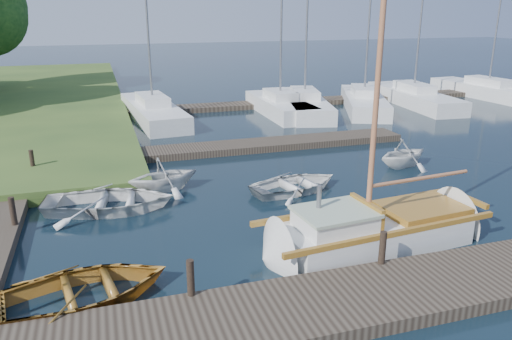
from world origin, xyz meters
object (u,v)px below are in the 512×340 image
object	(u,v)px
tender_a	(109,198)
sailboat	(378,232)
mooring_post_2	(383,248)
marina_boat_2	(280,104)
mooring_post_5	(32,161)
marina_boat_3	(305,103)
tender_b	(163,173)
marina_boat_7	(488,90)
dinghy	(80,286)
mooring_post_1	(191,278)
marina_boat_0	(153,110)
marina_boat_5	(413,96)
tender_d	(404,151)
mooring_post_4	(13,211)
tender_c	(296,181)

from	to	relation	value
tender_a	sailboat	bearing A→B (deg)	-114.28
mooring_post_2	marina_boat_2	size ratio (longest dim) A/B	0.07
mooring_post_5	marina_boat_3	xyz separation A→B (m)	(14.37, 8.54, -0.13)
mooring_post_5	tender_b	xyz separation A→B (m)	(4.39, -2.72, -0.05)
mooring_post_2	marina_boat_7	xyz separation A→B (m)	(20.14, 19.37, -0.12)
mooring_post_2	dinghy	distance (m)	6.78
dinghy	marina_boat_2	bearing A→B (deg)	-42.36
marina_boat_2	mooring_post_1	bearing A→B (deg)	154.86
marina_boat_2	marina_boat_7	bearing A→B (deg)	-86.49
mooring_post_1	mooring_post_2	bearing A→B (deg)	0.00
sailboat	marina_boat_0	size ratio (longest dim) A/B	0.91
mooring_post_1	marina_boat_5	bearing A→B (deg)	45.94
dinghy	marina_boat_2	xyz separation A→B (m)	(10.98, 17.58, 0.18)
sailboat	tender_d	size ratio (longest dim) A/B	4.12
mooring_post_4	tender_b	distance (m)	4.95
sailboat	tender_a	world-z (taller)	sailboat
mooring_post_4	tender_d	size ratio (longest dim) A/B	0.33
sailboat	marina_boat_0	world-z (taller)	marina_boat_0
mooring_post_4	tender_b	xyz separation A→B (m)	(4.39, 2.28, -0.05)
tender_d	tender_b	bearing A→B (deg)	74.51
tender_d	marina_boat_2	distance (m)	11.31
tender_a	marina_boat_5	bearing A→B (deg)	-47.14
tender_a	tender_c	world-z (taller)	tender_a
marina_boat_7	mooring_post_2	bearing A→B (deg)	129.81
tender_b	marina_boat_0	xyz separation A→B (m)	(0.99, 11.86, -0.08)
marina_boat_0	marina_boat_2	bearing A→B (deg)	-100.64
mooring_post_5	marina_boat_7	xyz separation A→B (m)	(28.64, 9.37, -0.12)
tender_d	marina_boat_2	size ratio (longest dim) A/B	0.22
marina_boat_3	marina_boat_5	distance (m)	7.77
marina_boat_3	tender_a	bearing A→B (deg)	150.35
tender_a	tender_c	bearing A→B (deg)	-81.18
mooring_post_2	dinghy	world-z (taller)	mooring_post_2
marina_boat_3	sailboat	bearing A→B (deg)	177.12
mooring_post_2	marina_boat_3	size ratio (longest dim) A/B	0.07
mooring_post_1	tender_a	size ratio (longest dim) A/B	0.20
mooring_post_1	marina_boat_0	bearing A→B (deg)	85.86
marina_boat_5	marina_boat_3	bearing A→B (deg)	96.67
tender_a	marina_boat_0	size ratio (longest dim) A/B	0.36
mooring_post_2	dinghy	size ratio (longest dim) A/B	0.21
mooring_post_2	tender_b	world-z (taller)	tender_b
mooring_post_1	marina_boat_3	size ratio (longest dim) A/B	0.07
mooring_post_1	marina_boat_5	xyz separation A→B (m)	(18.14, 18.74, -0.14)
tender_d	marina_boat_3	bearing A→B (deg)	-17.80
tender_b	tender_d	world-z (taller)	tender_b
tender_a	marina_boat_5	size ratio (longest dim) A/B	0.37
mooring_post_5	marina_boat_5	distance (m)	23.80
tender_d	marina_boat_5	bearing A→B (deg)	-50.87
marina_boat_0	tender_c	bearing A→B (deg)	-171.27
marina_boat_2	tender_d	bearing A→B (deg)	-174.36
marina_boat_0	marina_boat_3	size ratio (longest dim) A/B	0.99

